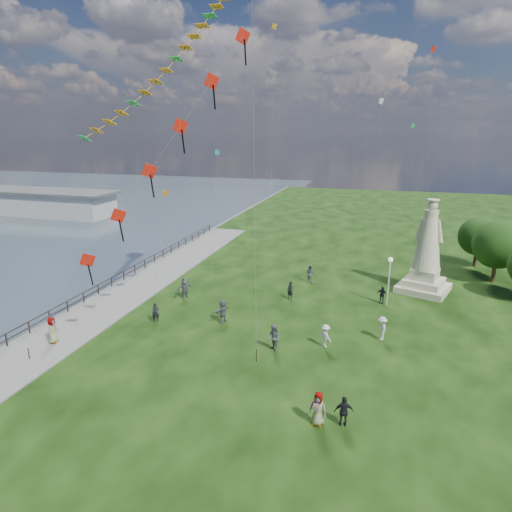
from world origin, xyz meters
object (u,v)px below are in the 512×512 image
(person_5, at_px, (185,288))
(person_8, at_px, (382,328))
(person_0, at_px, (156,313))
(person_10, at_px, (52,331))
(lamppost, at_px, (390,271))
(person_11, at_px, (223,311))
(person_2, at_px, (325,336))
(person_3, at_px, (344,411))
(person_7, at_px, (310,273))
(statue, at_px, (426,258))
(person_9, at_px, (382,295))
(person_6, at_px, (290,290))
(person_1, at_px, (274,338))
(pier_pavilion, at_px, (38,202))
(person_4, at_px, (318,409))

(person_5, distance_m, person_8, 16.96)
(person_0, relative_size, person_10, 0.81)
(lamppost, height_order, person_8, lamppost)
(person_5, distance_m, person_11, 6.15)
(person_2, bearing_deg, person_3, 143.73)
(person_0, xyz_separation_m, person_8, (16.69, 1.87, 0.10))
(person_2, xyz_separation_m, person_11, (-8.06, 1.67, 0.11))
(lamppost, height_order, person_7, lamppost)
(statue, xyz_separation_m, person_9, (-3.62, -4.08, -2.44))
(person_5, bearing_deg, person_6, -42.32)
(person_5, bearing_deg, statue, -36.07)
(person_5, relative_size, person_6, 1.14)
(person_7, bearing_deg, statue, -145.22)
(person_6, bearing_deg, person_3, -44.91)
(person_1, bearing_deg, person_7, 133.90)
(person_0, distance_m, person_8, 16.79)
(person_1, bearing_deg, person_8, 72.21)
(pier_pavilion, relative_size, person_0, 19.57)
(person_7, bearing_deg, person_1, 121.77)
(person_3, height_order, person_9, person_3)
(person_7, bearing_deg, person_4, 132.56)
(lamppost, relative_size, person_10, 2.24)
(person_7, bearing_deg, person_9, -175.85)
(lamppost, bearing_deg, person_4, -101.10)
(person_0, xyz_separation_m, person_7, (9.84, 12.34, 0.10))
(pier_pavilion, xyz_separation_m, person_3, (58.41, -43.69, -1.02))
(lamppost, distance_m, person_6, 8.46)
(person_9, bearing_deg, person_4, -77.56)
(statue, xyz_separation_m, person_0, (-20.23, -12.85, -2.43))
(lamppost, bearing_deg, person_2, -114.74)
(person_3, xyz_separation_m, person_7, (-5.15, 20.52, 0.05))
(lamppost, height_order, person_4, lamppost)
(lamppost, relative_size, person_3, 2.56)
(pier_pavilion, height_order, person_11, pier_pavilion)
(person_3, relative_size, person_6, 1.00)
(person_5, distance_m, person_10, 11.44)
(statue, distance_m, person_10, 31.12)
(lamppost, distance_m, person_1, 12.76)
(person_8, bearing_deg, lamppost, 166.33)
(statue, xyz_separation_m, lamppost, (-3.18, -4.38, -0.16))
(lamppost, distance_m, person_0, 19.17)
(statue, relative_size, person_7, 4.88)
(person_0, relative_size, person_4, 0.85)
(lamppost, height_order, person_6, lamppost)
(statue, bearing_deg, person_9, -112.61)
(person_3, xyz_separation_m, person_9, (1.62, 16.95, -0.06))
(person_7, bearing_deg, pier_pavilion, 8.46)
(person_1, bearing_deg, pier_pavilion, -170.94)
(statue, distance_m, person_2, 15.17)
(lamppost, relative_size, person_0, 2.75)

